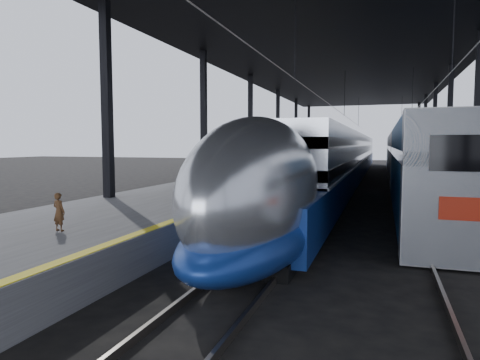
% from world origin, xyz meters
% --- Properties ---
extents(ground, '(160.00, 160.00, 0.00)m').
position_xyz_m(ground, '(0.00, 0.00, 0.00)').
color(ground, black).
rests_on(ground, ground).
extents(platform, '(6.00, 80.00, 1.00)m').
position_xyz_m(platform, '(-3.50, 20.00, 0.50)').
color(platform, '#4C4C4F').
rests_on(platform, ground).
extents(yellow_strip, '(0.30, 80.00, 0.01)m').
position_xyz_m(yellow_strip, '(-0.70, 20.00, 1.00)').
color(yellow_strip, yellow).
rests_on(yellow_strip, platform).
extents(rails, '(6.52, 80.00, 0.16)m').
position_xyz_m(rails, '(4.50, 20.00, 0.08)').
color(rails, slate).
rests_on(rails, ground).
extents(canopy, '(18.00, 75.00, 9.47)m').
position_xyz_m(canopy, '(1.90, 20.00, 9.12)').
color(canopy, black).
rests_on(canopy, ground).
extents(tgv_train, '(2.83, 65.20, 4.05)m').
position_xyz_m(tgv_train, '(2.00, 28.10, 1.90)').
color(tgv_train, silver).
rests_on(tgv_train, ground).
extents(second_train, '(3.00, 56.05, 4.13)m').
position_xyz_m(second_train, '(7.00, 28.82, 2.09)').
color(second_train, navy).
rests_on(second_train, ground).
extents(child, '(0.39, 0.28, 0.99)m').
position_xyz_m(child, '(-2.78, -1.33, 1.49)').
color(child, '#462B17').
rests_on(child, platform).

